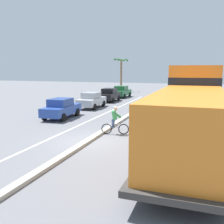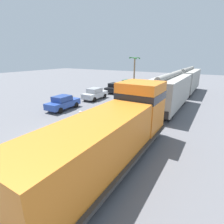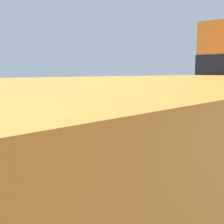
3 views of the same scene
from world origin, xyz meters
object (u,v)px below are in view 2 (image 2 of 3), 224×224
object	(u,v)px
cyclist	(80,122)
palm_tree_near	(135,64)
locomotive	(116,132)
hopper_car_lead	(169,92)
parked_car_blue	(63,103)
parked_car_silver	(95,94)
parked_car_black	(115,88)
hopper_car_middle	(187,80)
parked_car_green	(128,84)

from	to	relation	value
cyclist	palm_tree_near	xyz separation A→B (m)	(-8.66, 29.66, 3.39)
locomotive	hopper_car_lead	xyz separation A→B (m)	(0.00, 12.16, 0.28)
parked_car_blue	cyclist	xyz separation A→B (m)	(5.84, -3.70, 0.00)
hopper_car_lead	parked_car_silver	xyz separation A→B (m)	(-10.28, -0.34, -1.26)
parked_car_blue	parked_car_black	distance (m)	11.75
locomotive	parked_car_black	xyz separation A→B (m)	(-10.36, 17.57, -0.98)
locomotive	parked_car_blue	world-z (taller)	locomotive
locomotive	cyclist	distance (m)	5.12
hopper_car_lead	parked_car_blue	xyz separation A→B (m)	(-10.40, -6.33, -1.26)
hopper_car_lead	hopper_car_middle	world-z (taller)	same
parked_car_green	parked_car_blue	bearing A→B (deg)	-90.25
locomotive	parked_car_green	distance (m)	24.81
hopper_car_middle	parked_car_blue	distance (m)	20.77
parked_car_green	parked_car_silver	bearing A→B (deg)	-89.74
parked_car_black	palm_tree_near	xyz separation A→B (m)	(-2.85, 14.21, 3.39)
hopper_car_lead	parked_car_black	distance (m)	11.76
hopper_car_lead	cyclist	distance (m)	11.09
hopper_car_middle	parked_car_silver	bearing A→B (deg)	-130.71
hopper_car_middle	parked_car_silver	distance (m)	15.81
parked_car_green	hopper_car_middle	bearing A→B (deg)	6.74
hopper_car_lead	parked_car_black	bearing A→B (deg)	152.42
locomotive	parked_car_blue	bearing A→B (deg)	150.75
locomotive	hopper_car_middle	world-z (taller)	locomotive
parked_car_silver	parked_car_black	size ratio (longest dim) A/B	0.99
locomotive	cyclist	xyz separation A→B (m)	(-4.55, 2.12, -0.98)
hopper_car_lead	parked_car_blue	bearing A→B (deg)	-148.65
parked_car_green	cyclist	bearing A→B (deg)	-74.21
parked_car_blue	palm_tree_near	size ratio (longest dim) A/B	0.72
parked_car_silver	hopper_car_middle	bearing A→B (deg)	49.29
hopper_car_middle	parked_car_black	distance (m)	12.13
parked_car_black	cyclist	xyz separation A→B (m)	(5.81, -15.44, 0.00)
hopper_car_lead	palm_tree_near	xyz separation A→B (m)	(-13.21, 19.62, 2.13)
parked_car_black	cyclist	world-z (taller)	cyclist
locomotive	hopper_car_lead	distance (m)	12.16
parked_car_blue	parked_car_black	size ratio (longest dim) A/B	1.00
parked_car_blue	hopper_car_middle	bearing A→B (deg)	59.90
parked_car_silver	parked_car_green	xyz separation A→B (m)	(-0.05, 10.72, 0.00)
cyclist	parked_car_blue	bearing A→B (deg)	147.66
parked_car_blue	parked_car_silver	xyz separation A→B (m)	(0.12, 5.99, 0.00)
parked_car_black	hopper_car_lead	bearing A→B (deg)	-27.58
hopper_car_lead	hopper_car_middle	bearing A→B (deg)	90.00
hopper_car_lead	parked_car_silver	size ratio (longest dim) A/B	2.51
parked_car_black	parked_car_green	distance (m)	4.97
cyclist	parked_car_green	bearing A→B (deg)	105.79
hopper_car_lead	palm_tree_near	world-z (taller)	palm_tree_near
hopper_car_lead	cyclist	xyz separation A→B (m)	(-4.55, -10.03, -1.26)
hopper_car_middle	parked_car_blue	xyz separation A→B (m)	(-10.40, -17.93, -1.26)
locomotive	parked_car_black	world-z (taller)	locomotive
cyclist	parked_car_black	bearing A→B (deg)	110.61
parked_car_silver	parked_car_black	world-z (taller)	same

